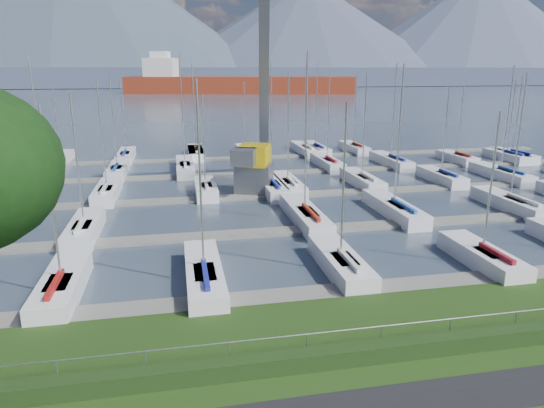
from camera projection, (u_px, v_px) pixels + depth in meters
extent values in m
cube|color=#3E4A5A|center=(184.00, 91.00, 264.67)|extent=(800.00, 540.00, 0.20)
cube|color=#1F3613|center=(335.00, 357.00, 18.44)|extent=(80.00, 0.70, 0.70)
cylinder|color=gray|center=(333.00, 331.00, 18.59)|extent=(80.00, 0.04, 0.04)
cube|color=#444C64|center=(181.00, 77.00, 329.09)|extent=(900.00, 80.00, 12.00)
cone|color=#3B4857|center=(69.00, 5.00, 366.37)|extent=(340.00, 340.00, 115.00)
cone|color=#434B62|center=(307.00, 31.00, 415.54)|extent=(300.00, 300.00, 85.00)
cone|color=#48526A|center=(479.00, 26.00, 454.90)|extent=(320.00, 320.00, 100.00)
cube|color=slate|center=(295.00, 296.00, 24.64)|extent=(90.00, 1.60, 0.25)
cube|color=slate|center=(261.00, 233.00, 34.09)|extent=(90.00, 1.60, 0.25)
cube|color=slate|center=(242.00, 198.00, 43.54)|extent=(90.00, 1.60, 0.25)
cube|color=slate|center=(229.00, 175.00, 52.99)|extent=(90.00, 1.60, 0.25)
cube|color=slate|center=(221.00, 159.00, 62.43)|extent=(90.00, 1.60, 0.25)
cube|color=#5A5D62|center=(254.00, 177.00, 45.06)|extent=(4.09, 4.09, 2.60)
cube|color=#C6A60B|center=(254.00, 155.00, 44.50)|extent=(3.59, 4.08, 1.80)
cube|color=#585B60|center=(264.00, 54.00, 46.67)|extent=(2.86, 11.23, 19.89)
cube|color=slate|center=(244.00, 157.00, 42.33)|extent=(2.62, 2.74, 1.40)
cube|color=maroon|center=(240.00, 87.00, 231.17)|extent=(108.63, 41.25, 10.00)
cube|color=silver|center=(161.00, 71.00, 230.11)|extent=(16.75, 16.75, 12.00)
cube|color=silver|center=(160.00, 56.00, 228.23)|extent=(9.57, 9.57, 4.00)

